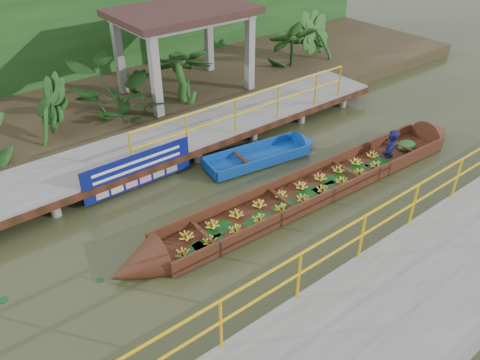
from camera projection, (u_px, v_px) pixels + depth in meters
ground at (228, 222)px, 10.77m from camera, size 80.00×80.00×0.00m
land_strip at (92, 107)px, 15.58m from camera, size 30.00×8.00×0.45m
far_dock at (153, 147)px, 12.77m from camera, size 16.00×2.06×1.66m
near_dock at (413, 302)px, 8.36m from camera, size 18.00×2.40×1.73m
pavilion at (183, 20)px, 14.93m from camera, size 4.40×3.00×3.00m
foliage_backdrop at (54, 37)px, 16.25m from camera, size 30.00×0.80×4.00m
vendor_boat at (323, 182)px, 11.79m from camera, size 10.99×1.54×2.08m
moored_blue_boat at (282, 150)px, 13.29m from camera, size 3.55×1.37×0.82m
blue_banner at (138, 170)px, 11.63m from camera, size 2.95×0.04×0.92m
tropical_plants at (183, 76)px, 14.63m from camera, size 14.60×1.60×1.99m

